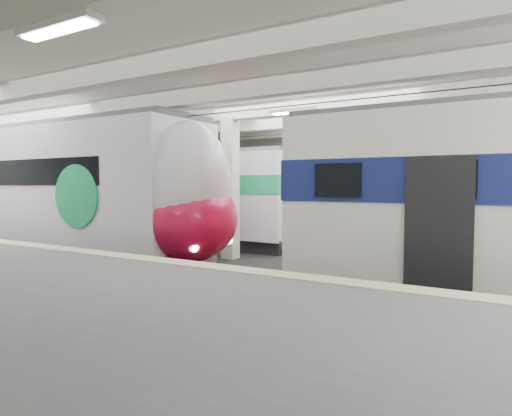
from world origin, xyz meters
The scene contains 3 objects.
station_hall centered at (0.00, -1.74, 3.24)m, with size 36.00×24.00×5.75m.
modern_emu centered at (-8.01, 0.00, 2.37)m, with size 15.14×3.12×4.82m.
far_train centered at (-8.00, 5.50, 2.14)m, with size 12.87×2.86×4.14m.
Camera 1 is at (5.53, -9.98, 2.71)m, focal length 30.00 mm.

